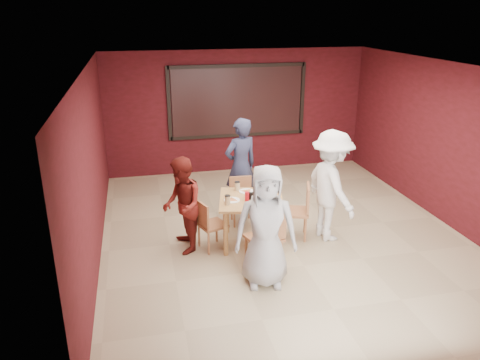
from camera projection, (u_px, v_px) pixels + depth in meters
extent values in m
plane|color=tan|center=(281.00, 233.00, 8.07)|extent=(7.00, 7.00, 0.00)
cube|color=black|center=(238.00, 101.00, 10.65)|extent=(3.00, 0.02, 1.50)
cube|color=tan|center=(251.00, 200.00, 7.46)|extent=(1.20, 1.20, 0.04)
cylinder|color=tan|center=(227.00, 212.00, 7.97)|extent=(0.07, 0.07, 0.75)
cylinder|color=tan|center=(274.00, 212.00, 7.97)|extent=(0.07, 0.07, 0.75)
cylinder|color=tan|center=(226.00, 234.00, 7.22)|extent=(0.07, 0.07, 0.75)
cylinder|color=tan|center=(277.00, 234.00, 7.22)|extent=(0.07, 0.07, 0.75)
cylinder|color=white|center=(256.00, 206.00, 7.16)|extent=(0.25, 0.25, 0.01)
cone|color=gold|center=(256.00, 205.00, 7.15)|extent=(0.23, 0.23, 0.02)
cylinder|color=#F5ECC2|center=(267.00, 204.00, 7.08)|extent=(0.09, 0.09, 0.14)
cylinder|color=black|center=(267.00, 199.00, 7.05)|extent=(0.09, 0.09, 0.01)
cylinder|color=white|center=(247.00, 191.00, 7.74)|extent=(0.25, 0.25, 0.01)
cone|color=gold|center=(247.00, 190.00, 7.73)|extent=(0.23, 0.23, 0.02)
cylinder|color=#F5ECC2|center=(237.00, 186.00, 7.77)|extent=(0.09, 0.09, 0.14)
cylinder|color=black|center=(237.00, 182.00, 7.75)|extent=(0.09, 0.09, 0.01)
cylinder|color=white|center=(232.00, 200.00, 7.38)|extent=(0.25, 0.25, 0.01)
cone|color=gold|center=(232.00, 199.00, 7.38)|extent=(0.23, 0.23, 0.02)
cylinder|color=#F5ECC2|center=(228.00, 200.00, 7.21)|extent=(0.09, 0.09, 0.14)
cylinder|color=black|center=(228.00, 196.00, 7.19)|extent=(0.09, 0.09, 0.01)
cylinder|color=white|center=(270.00, 197.00, 7.51)|extent=(0.25, 0.25, 0.01)
cone|color=gold|center=(270.00, 196.00, 7.51)|extent=(0.23, 0.23, 0.02)
cylinder|color=#F5ECC2|center=(274.00, 190.00, 7.64)|extent=(0.09, 0.09, 0.14)
cylinder|color=black|center=(274.00, 185.00, 7.61)|extent=(0.09, 0.09, 0.01)
cylinder|color=white|center=(257.00, 196.00, 7.42)|extent=(0.06, 0.06, 0.10)
cylinder|color=white|center=(254.00, 198.00, 7.36)|extent=(0.05, 0.05, 0.08)
cylinder|color=#B20C18|center=(247.00, 196.00, 7.36)|extent=(0.07, 0.07, 0.15)
cube|color=black|center=(251.00, 196.00, 7.42)|extent=(0.13, 0.10, 0.11)
cube|color=#A96E42|center=(264.00, 238.00, 6.86)|extent=(0.58, 0.58, 0.04)
cylinder|color=#A96E42|center=(267.00, 245.00, 7.19)|extent=(0.04, 0.04, 0.45)
cylinder|color=#A96E42|center=(246.00, 251.00, 7.01)|extent=(0.04, 0.04, 0.45)
cylinder|color=#A96E42|center=(281.00, 255.00, 6.88)|extent=(0.04, 0.04, 0.45)
cylinder|color=#A96E42|center=(260.00, 262.00, 6.71)|extent=(0.04, 0.04, 0.45)
cube|color=#A96E42|center=(272.00, 227.00, 6.60)|extent=(0.46, 0.17, 0.44)
cube|color=#A96E42|center=(242.00, 202.00, 8.31)|extent=(0.42, 0.42, 0.04)
cylinder|color=#A96E42|center=(234.00, 217.00, 8.21)|extent=(0.03, 0.03, 0.39)
cylinder|color=#A96E42|center=(253.00, 216.00, 8.26)|extent=(0.03, 0.03, 0.39)
cylinder|color=#A96E42|center=(232.00, 210.00, 8.51)|extent=(0.03, 0.03, 0.39)
cylinder|color=#A96E42|center=(249.00, 209.00, 8.56)|extent=(0.03, 0.03, 0.39)
cube|color=#A96E42|center=(240.00, 186.00, 8.40)|extent=(0.40, 0.06, 0.38)
cube|color=#A96E42|center=(212.00, 225.00, 7.42)|extent=(0.51, 0.51, 0.04)
cylinder|color=#A96E42|center=(227.00, 238.00, 7.45)|extent=(0.03, 0.03, 0.39)
cylinder|color=#A96E42|center=(217.00, 231.00, 7.71)|extent=(0.03, 0.03, 0.39)
cylinder|color=#A96E42|center=(209.00, 244.00, 7.29)|extent=(0.03, 0.03, 0.39)
cylinder|color=#A96E42|center=(199.00, 235.00, 7.55)|extent=(0.03, 0.03, 0.39)
cube|color=#A96E42|center=(202.00, 214.00, 7.25)|extent=(0.17, 0.39, 0.38)
cube|color=#A96E42|center=(295.00, 212.00, 7.78)|extent=(0.57, 0.57, 0.04)
cylinder|color=#A96E42|center=(284.00, 220.00, 8.05)|extent=(0.04, 0.04, 0.44)
cylinder|color=#A96E42|center=(283.00, 229.00, 7.71)|extent=(0.04, 0.04, 0.44)
cylinder|color=#A96E42|center=(305.00, 221.00, 8.02)|extent=(0.04, 0.04, 0.44)
cylinder|color=#A96E42|center=(305.00, 230.00, 7.68)|extent=(0.04, 0.04, 0.44)
cube|color=#A96E42|center=(308.00, 198.00, 7.67)|extent=(0.18, 0.44, 0.43)
imported|color=#ADADAD|center=(266.00, 227.00, 6.32)|extent=(0.94, 0.70, 1.74)
imported|color=#2C314E|center=(241.00, 166.00, 8.63)|extent=(0.76, 0.62, 1.81)
imported|color=maroon|center=(182.00, 205.00, 7.25)|extent=(0.60, 0.76, 1.54)
imported|color=white|center=(331.00, 186.00, 7.60)|extent=(0.86, 1.29, 1.85)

